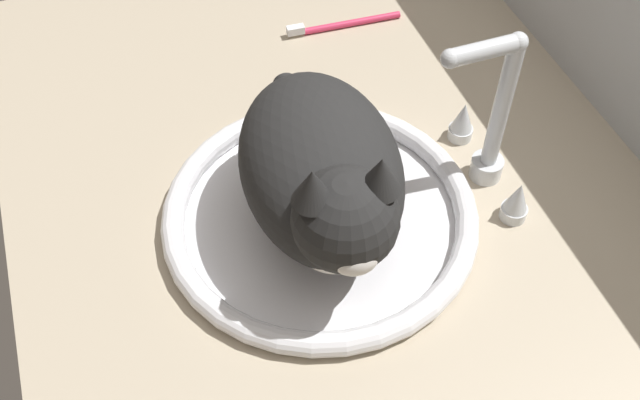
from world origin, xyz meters
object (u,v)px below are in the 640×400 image
(faucet, at_px, (491,129))
(toothbrush, at_px, (341,24))
(cat, at_px, (325,177))
(sink_basin, at_px, (320,215))

(faucet, distance_m, toothbrush, 0.35)
(cat, height_order, toothbrush, cat)
(sink_basin, height_order, toothbrush, sink_basin)
(sink_basin, bearing_deg, toothbrush, 155.35)
(faucet, bearing_deg, sink_basin, -90.00)
(faucet, bearing_deg, toothbrush, -170.33)
(sink_basin, distance_m, cat, 0.09)
(sink_basin, distance_m, toothbrush, 0.37)
(sink_basin, height_order, cat, cat)
(faucet, xyz_separation_m, cat, (0.02, -0.21, 0.02))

